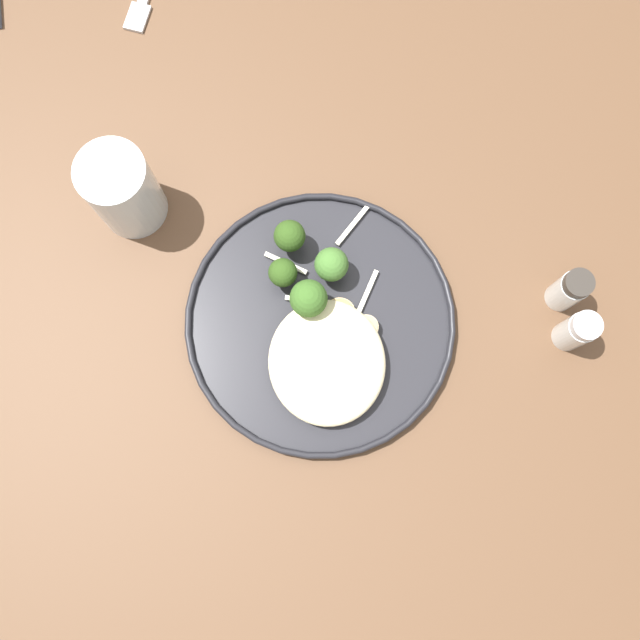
{
  "coord_description": "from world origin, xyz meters",
  "views": [
    {
      "loc": [
        -0.17,
        -0.01,
        1.51
      ],
      "look_at": [
        -0.02,
        -0.02,
        0.76
      ],
      "focal_mm": 40.38,
      "sensor_mm": 36.0,
      "label": 1
    }
  ],
  "objects_px": {
    "seared_scallop_front_small": "(366,327)",
    "water_glass": "(125,193)",
    "seared_scallop_right_edge": "(340,314)",
    "dinner_plate": "(320,322)",
    "seared_scallop_on_noodles": "(316,345)",
    "broccoli_floret_near_rim": "(309,300)",
    "seared_scallop_tiny_bay": "(336,353)",
    "pepper_shaker": "(569,290)",
    "salt_shaker": "(577,331)",
    "seared_scallop_center_golden": "(337,374)",
    "broccoli_floret_split_head": "(291,236)",
    "seared_scallop_left_edge": "(361,372)",
    "broccoli_floret_left_leaning": "(283,273)",
    "broccoli_floret_front_edge": "(331,265)"
  },
  "relations": [
    {
      "from": "seared_scallop_front_small",
      "to": "water_glass",
      "type": "bearing_deg",
      "value": 55.14
    },
    {
      "from": "seared_scallop_right_edge",
      "to": "dinner_plate",
      "type": "bearing_deg",
      "value": 101.52
    },
    {
      "from": "seared_scallop_on_noodles",
      "to": "broccoli_floret_near_rim",
      "type": "relative_size",
      "value": 0.55
    },
    {
      "from": "seared_scallop_tiny_bay",
      "to": "pepper_shaker",
      "type": "bearing_deg",
      "value": -81.31
    },
    {
      "from": "seared_scallop_tiny_bay",
      "to": "broccoli_floret_near_rim",
      "type": "height_order",
      "value": "broccoli_floret_near_rim"
    },
    {
      "from": "seared_scallop_tiny_bay",
      "to": "salt_shaker",
      "type": "height_order",
      "value": "salt_shaker"
    },
    {
      "from": "seared_scallop_tiny_bay",
      "to": "water_glass",
      "type": "xyz_separation_m",
      "value": [
        0.19,
        0.2,
        0.02
      ]
    },
    {
      "from": "seared_scallop_on_noodles",
      "to": "seared_scallop_center_golden",
      "type": "relative_size",
      "value": 1.19
    },
    {
      "from": "seared_scallop_right_edge",
      "to": "pepper_shaker",
      "type": "relative_size",
      "value": 0.49
    },
    {
      "from": "broccoli_floret_split_head",
      "to": "seared_scallop_center_golden",
      "type": "bearing_deg",
      "value": -167.76
    },
    {
      "from": "seared_scallop_front_small",
      "to": "seared_scallop_on_noodles",
      "type": "bearing_deg",
      "value": 104.04
    },
    {
      "from": "seared_scallop_left_edge",
      "to": "broccoli_floret_split_head",
      "type": "xyz_separation_m",
      "value": [
        0.15,
        0.06,
        0.02
      ]
    },
    {
      "from": "seared_scallop_right_edge",
      "to": "pepper_shaker",
      "type": "xyz_separation_m",
      "value": [
        -0.0,
        -0.24,
        0.01
      ]
    },
    {
      "from": "dinner_plate",
      "to": "seared_scallop_left_edge",
      "type": "height_order",
      "value": "seared_scallop_left_edge"
    },
    {
      "from": "seared_scallop_on_noodles",
      "to": "seared_scallop_front_small",
      "type": "height_order",
      "value": "seared_scallop_on_noodles"
    },
    {
      "from": "dinner_plate",
      "to": "seared_scallop_left_edge",
      "type": "bearing_deg",
      "value": -148.73
    },
    {
      "from": "dinner_plate",
      "to": "seared_scallop_tiny_bay",
      "type": "height_order",
      "value": "seared_scallop_tiny_bay"
    },
    {
      "from": "seared_scallop_on_noodles",
      "to": "seared_scallop_right_edge",
      "type": "height_order",
      "value": "same"
    },
    {
      "from": "seared_scallop_on_noodles",
      "to": "broccoli_floret_left_leaning",
      "type": "xyz_separation_m",
      "value": [
        0.08,
        0.03,
        0.01
      ]
    },
    {
      "from": "pepper_shaker",
      "to": "dinner_plate",
      "type": "bearing_deg",
      "value": 90.27
    },
    {
      "from": "seared_scallop_on_noodles",
      "to": "broccoli_floret_left_leaning",
      "type": "relative_size",
      "value": 0.77
    },
    {
      "from": "seared_scallop_center_golden",
      "to": "salt_shaker",
      "type": "relative_size",
      "value": 0.41
    },
    {
      "from": "seared_scallop_tiny_bay",
      "to": "seared_scallop_on_noodles",
      "type": "height_order",
      "value": "same"
    },
    {
      "from": "dinner_plate",
      "to": "seared_scallop_tiny_bay",
      "type": "bearing_deg",
      "value": -160.53
    },
    {
      "from": "seared_scallop_left_edge",
      "to": "water_glass",
      "type": "distance_m",
      "value": 0.31
    },
    {
      "from": "seared_scallop_center_golden",
      "to": "seared_scallop_left_edge",
      "type": "relative_size",
      "value": 1.15
    },
    {
      "from": "seared_scallop_tiny_bay",
      "to": "broccoli_floret_front_edge",
      "type": "relative_size",
      "value": 0.71
    },
    {
      "from": "dinner_plate",
      "to": "water_glass",
      "type": "xyz_separation_m",
      "value": [
        0.15,
        0.19,
        0.04
      ]
    },
    {
      "from": "seared_scallop_center_golden",
      "to": "pepper_shaker",
      "type": "bearing_deg",
      "value": -76.41
    },
    {
      "from": "seared_scallop_tiny_bay",
      "to": "seared_scallop_front_small",
      "type": "xyz_separation_m",
      "value": [
        0.02,
        -0.03,
        -0.0
      ]
    },
    {
      "from": "seared_scallop_on_noodles",
      "to": "water_glass",
      "type": "relative_size",
      "value": 0.31
    },
    {
      "from": "seared_scallop_front_small",
      "to": "seared_scallop_center_golden",
      "type": "height_order",
      "value": "seared_scallop_center_golden"
    },
    {
      "from": "broccoli_floret_left_leaning",
      "to": "pepper_shaker",
      "type": "distance_m",
      "value": 0.3
    },
    {
      "from": "seared_scallop_left_edge",
      "to": "salt_shaker",
      "type": "bearing_deg",
      "value": -85.63
    },
    {
      "from": "dinner_plate",
      "to": "seared_scallop_left_edge",
      "type": "xyz_separation_m",
      "value": [
        -0.06,
        -0.04,
        0.01
      ]
    },
    {
      "from": "broccoli_floret_front_edge",
      "to": "water_glass",
      "type": "xyz_separation_m",
      "value": [
        0.1,
        0.21,
        0.01
      ]
    },
    {
      "from": "broccoli_floret_near_rim",
      "to": "broccoli_floret_front_edge",
      "type": "bearing_deg",
      "value": -36.53
    },
    {
      "from": "seared_scallop_tiny_bay",
      "to": "water_glass",
      "type": "bearing_deg",
      "value": 47.03
    },
    {
      "from": "broccoli_floret_front_edge",
      "to": "dinner_plate",
      "type": "bearing_deg",
      "value": 161.6
    },
    {
      "from": "seared_scallop_on_noodles",
      "to": "broccoli_floret_split_head",
      "type": "height_order",
      "value": "broccoli_floret_split_head"
    },
    {
      "from": "seared_scallop_right_edge",
      "to": "broccoli_floret_front_edge",
      "type": "distance_m",
      "value": 0.05
    },
    {
      "from": "broccoli_floret_front_edge",
      "to": "broccoli_floret_near_rim",
      "type": "xyz_separation_m",
      "value": [
        -0.04,
        0.03,
        0.01
      ]
    },
    {
      "from": "seared_scallop_center_golden",
      "to": "dinner_plate",
      "type": "bearing_deg",
      "value": 10.7
    },
    {
      "from": "seared_scallop_tiny_bay",
      "to": "broccoli_floret_split_head",
      "type": "distance_m",
      "value": 0.13
    },
    {
      "from": "broccoli_floret_near_rim",
      "to": "salt_shaker",
      "type": "bearing_deg",
      "value": -102.2
    },
    {
      "from": "broccoli_floret_front_edge",
      "to": "water_glass",
      "type": "bearing_deg",
      "value": 64.45
    },
    {
      "from": "seared_scallop_front_small",
      "to": "broccoli_floret_near_rim",
      "type": "xyz_separation_m",
      "value": [
        0.03,
        0.06,
        0.03
      ]
    },
    {
      "from": "dinner_plate",
      "to": "pepper_shaker",
      "type": "xyz_separation_m",
      "value": [
        0.0,
        -0.26,
        0.02
      ]
    },
    {
      "from": "dinner_plate",
      "to": "seared_scallop_on_noodles",
      "type": "distance_m",
      "value": 0.03
    },
    {
      "from": "seared_scallop_right_edge",
      "to": "broccoli_floret_split_head",
      "type": "xyz_separation_m",
      "value": [
        0.08,
        0.04,
        0.02
      ]
    }
  ]
}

